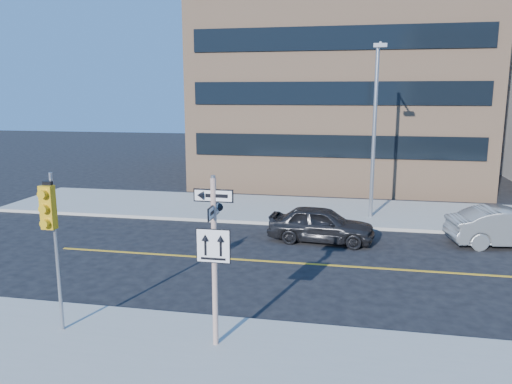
% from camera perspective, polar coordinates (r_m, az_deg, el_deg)
% --- Properties ---
extents(ground, '(120.00, 120.00, 0.00)m').
position_cam_1_polar(ground, '(14.66, -1.93, -12.93)').
color(ground, black).
rests_on(ground, ground).
extents(sign_pole, '(0.92, 0.92, 4.06)m').
position_cam_1_polar(sign_pole, '(11.51, -4.80, -6.84)').
color(sign_pole, silver).
rests_on(sign_pole, near_sidewalk).
extents(traffic_signal, '(0.32, 0.45, 4.00)m').
position_cam_1_polar(traffic_signal, '(12.87, -22.47, -2.99)').
color(traffic_signal, gray).
rests_on(traffic_signal, near_sidewalk).
extents(parked_car_a, '(2.09, 4.44, 1.47)m').
position_cam_1_polar(parked_car_a, '(20.62, 7.45, -3.67)').
color(parked_car_a, black).
rests_on(parked_car_a, ground).
extents(parked_car_b, '(2.35, 4.87, 1.54)m').
position_cam_1_polar(parked_car_b, '(22.25, 26.96, -3.62)').
color(parked_car_b, slate).
rests_on(parked_car_b, ground).
extents(streetlight_a, '(0.55, 2.25, 8.00)m').
position_cam_1_polar(streetlight_a, '(23.85, 13.44, 7.93)').
color(streetlight_a, gray).
rests_on(streetlight_a, far_sidewalk).
extents(building_brick, '(18.00, 18.00, 18.00)m').
position_cam_1_polar(building_brick, '(38.17, 9.75, 15.58)').
color(building_brick, tan).
rests_on(building_brick, ground).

